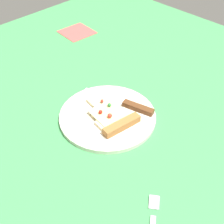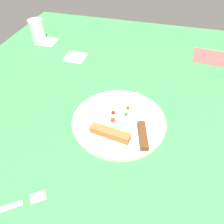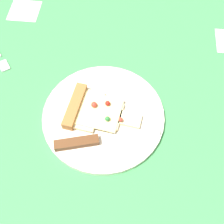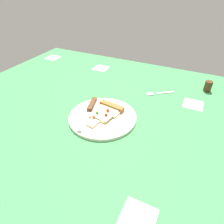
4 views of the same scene
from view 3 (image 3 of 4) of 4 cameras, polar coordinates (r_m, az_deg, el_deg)
The scene contains 4 objects.
ground_plane at distance 68.13cm, azimuth 2.08°, elevation -7.03°, with size 147.29×147.29×3.00cm.
plate at distance 69.34cm, azimuth -1.92°, elevation -0.76°, with size 29.21×29.21×1.29cm, color silver.
pizza_slice at distance 68.52cm, azimuth -4.03°, elevation 0.30°, with size 18.35×12.44×2.66cm.
knife at distance 65.24cm, azimuth -3.21°, elevation -5.54°, with size 23.70×8.40×2.45cm.
Camera 3 is at (0.25, -25.99, 61.47)cm, focal length 46.16 mm.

